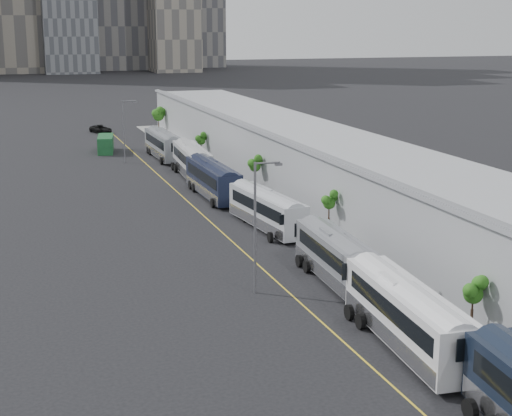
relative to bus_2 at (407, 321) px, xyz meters
name	(u,v)px	position (x,y,z in m)	size (l,w,h in m)	color
sidewalk	(365,244)	(7.33, 20.53, -1.58)	(10.00, 170.00, 0.12)	gray
lane_line	(248,256)	(-3.17, 20.53, -1.63)	(0.12, 160.00, 0.02)	gold
depot	(408,202)	(11.32, 20.53, 1.87)	(12.45, 160.40, 7.20)	gray
bus_2	(407,321)	(0.00, 0.00, 0.00)	(3.73, 13.48, 3.89)	white
bus_3	(340,264)	(0.98, 11.74, -0.08)	(3.23, 12.77, 3.70)	slate
bus_4	(267,213)	(1.12, 28.31, -0.13)	(3.69, 12.49, 3.60)	#B4B8BF
bus_5	(213,183)	(-0.06, 43.00, 0.00)	(2.95, 13.31, 3.88)	black
bus_6	(192,163)	(0.63, 55.35, 0.02)	(3.54, 13.59, 3.93)	silver
bus_7	(164,147)	(0.05, 69.84, -0.01)	(2.94, 13.25, 3.86)	gray
tree_1	(473,292)	(4.53, 0.22, 1.19)	(1.21, 1.21, 3.50)	black
tree_2	(329,203)	(4.59, 22.08, 1.92)	(1.08, 1.08, 4.27)	black
tree_3	(255,165)	(4.48, 42.10, 1.85)	(1.29, 1.29, 4.23)	black
tree_4	(201,140)	(4.53, 66.05, 1.29)	(1.20, 1.20, 3.62)	black
tree_5	(158,114)	(4.16, 93.79, 1.96)	(1.94, 1.94, 4.60)	black
street_lamp_near	(258,219)	(-5.27, 11.84, 3.74)	(2.04, 0.22, 9.37)	#59595E
street_lamp_far	(125,127)	(-5.56, 67.78, 3.29)	(2.04, 0.22, 8.50)	#59595E
shipping_container	(106,144)	(-6.97, 78.01, -0.43)	(2.17, 6.77, 2.42)	#154623
suv	(101,129)	(-4.96, 99.37, -0.95)	(2.30, 4.98, 1.38)	black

